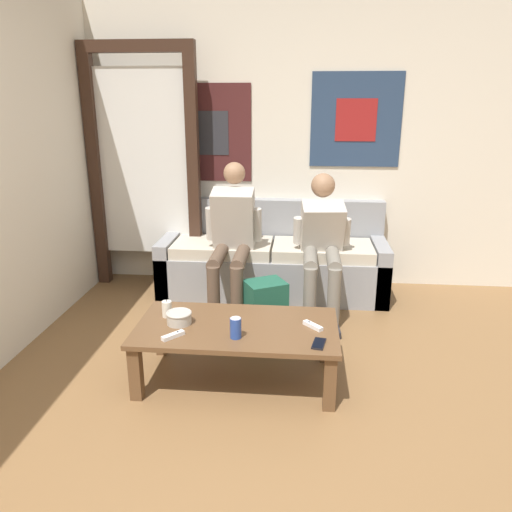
% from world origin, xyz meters
% --- Properties ---
extents(ground_plane, '(18.00, 18.00, 0.00)m').
position_xyz_m(ground_plane, '(0.00, 0.00, 0.00)').
color(ground_plane, brown).
extents(wall_back, '(10.00, 0.07, 2.55)m').
position_xyz_m(wall_back, '(-0.00, 2.74, 1.28)').
color(wall_back, silver).
rests_on(wall_back, ground_plane).
extents(door_frame, '(1.00, 0.10, 2.15)m').
position_xyz_m(door_frame, '(-1.30, 2.52, 1.20)').
color(door_frame, '#382319').
rests_on(door_frame, ground_plane).
extents(couch, '(1.99, 0.68, 0.80)m').
position_xyz_m(couch, '(-0.13, 2.40, 0.28)').
color(couch, gray).
rests_on(couch, ground_plane).
extents(coffee_table, '(1.23, 0.66, 0.36)m').
position_xyz_m(coffee_table, '(-0.26, 0.89, 0.31)').
color(coffee_table, brown).
rests_on(coffee_table, ground_plane).
extents(person_seated_adult, '(0.47, 0.88, 1.19)m').
position_xyz_m(person_seated_adult, '(-0.44, 2.03, 0.63)').
color(person_seated_adult, brown).
rests_on(person_seated_adult, ground_plane).
extents(person_seated_teen, '(0.47, 0.88, 1.10)m').
position_xyz_m(person_seated_teen, '(0.29, 2.04, 0.60)').
color(person_seated_teen, gray).
rests_on(person_seated_teen, ground_plane).
extents(backpack, '(0.36, 0.35, 0.38)m').
position_xyz_m(backpack, '(-0.13, 1.62, 0.18)').
color(backpack, '#1E5642').
rests_on(backpack, ground_plane).
extents(ceramic_bowl, '(0.16, 0.16, 0.08)m').
position_xyz_m(ceramic_bowl, '(-0.61, 0.89, 0.41)').
color(ceramic_bowl, '#B7B2A8').
rests_on(ceramic_bowl, coffee_table).
extents(pillar_candle, '(0.06, 0.06, 0.11)m').
position_xyz_m(pillar_candle, '(-0.71, 0.98, 0.42)').
color(pillar_candle, silver).
rests_on(pillar_candle, coffee_table).
extents(drink_can_blue, '(0.07, 0.07, 0.12)m').
position_xyz_m(drink_can_blue, '(-0.24, 0.73, 0.43)').
color(drink_can_blue, '#28479E').
rests_on(drink_can_blue, coffee_table).
extents(game_controller_near_left, '(0.12, 0.13, 0.03)m').
position_xyz_m(game_controller_near_left, '(0.20, 0.91, 0.38)').
color(game_controller_near_left, white).
rests_on(game_controller_near_left, coffee_table).
extents(game_controller_near_right, '(0.12, 0.13, 0.03)m').
position_xyz_m(game_controller_near_right, '(-0.60, 0.70, 0.38)').
color(game_controller_near_right, white).
rests_on(game_controller_near_right, coffee_table).
extents(cell_phone, '(0.09, 0.15, 0.01)m').
position_xyz_m(cell_phone, '(0.23, 0.69, 0.37)').
color(cell_phone, black).
rests_on(cell_phone, coffee_table).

